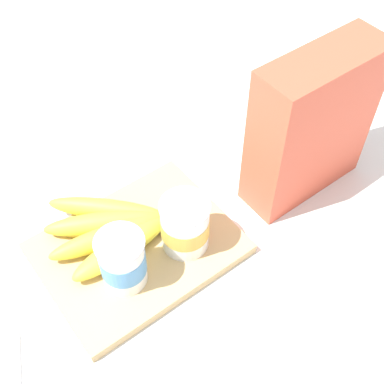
% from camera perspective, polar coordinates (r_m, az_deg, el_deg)
% --- Properties ---
extents(ground_plane, '(2.40, 2.40, 0.00)m').
position_cam_1_polar(ground_plane, '(0.79, -6.03, -6.61)').
color(ground_plane, silver).
extents(cutting_board, '(0.29, 0.22, 0.02)m').
position_cam_1_polar(cutting_board, '(0.79, -6.08, -6.26)').
color(cutting_board, tan).
rests_on(cutting_board, ground_plane).
extents(cereal_box, '(0.21, 0.08, 0.26)m').
position_cam_1_polar(cereal_box, '(0.80, 13.20, 7.13)').
color(cereal_box, '#D85138').
rests_on(cereal_box, ground_plane).
extents(yogurt_cup_front, '(0.07, 0.07, 0.09)m').
position_cam_1_polar(yogurt_cup_front, '(0.74, -0.79, -3.70)').
color(yogurt_cup_front, white).
rests_on(yogurt_cup_front, cutting_board).
extents(yogurt_cup_back, '(0.07, 0.07, 0.09)m').
position_cam_1_polar(yogurt_cup_back, '(0.71, -7.76, -7.63)').
color(yogurt_cup_back, white).
rests_on(yogurt_cup_back, cutting_board).
extents(banana_bunch, '(0.19, 0.17, 0.04)m').
position_cam_1_polar(banana_bunch, '(0.78, -9.11, -4.05)').
color(banana_bunch, yellow).
rests_on(banana_bunch, cutting_board).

